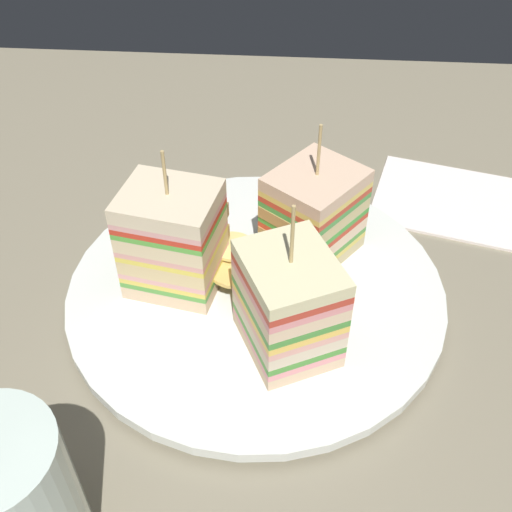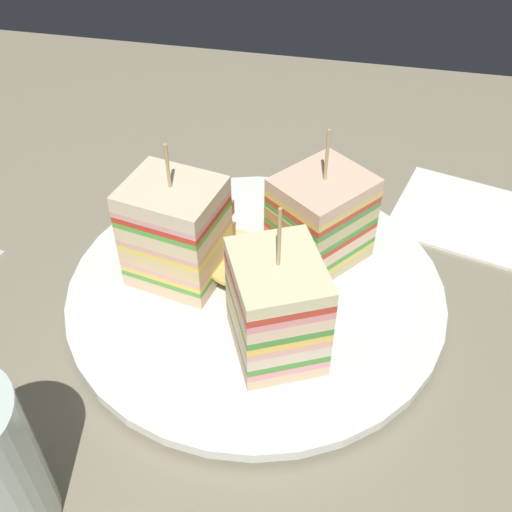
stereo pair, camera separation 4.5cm
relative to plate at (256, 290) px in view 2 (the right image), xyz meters
The scene contains 7 objects.
ground_plane 1.86cm from the plate, ahead, with size 103.92×87.78×1.80cm, color gray.
plate is the anchor object (origin of this frame).
sandwich_wedge_0 7.53cm from the plate, 65.07° to the right, with size 7.90×8.45×12.08cm.
sandwich_wedge_1 7.43cm from the plate, 46.52° to the left, with size 8.63×8.81×11.56cm.
sandwich_wedge_2 7.71cm from the plate, behind, with size 7.68×6.82×11.78cm.
chip_pile 2.30cm from the plate, 150.62° to the left, with size 7.15×7.57×2.07cm.
napkin 21.97cm from the plate, 39.29° to the left, with size 13.26×11.03×0.50cm, color white.
Camera 2 is at (6.97, -32.85, 35.26)cm, focal length 43.39 mm.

